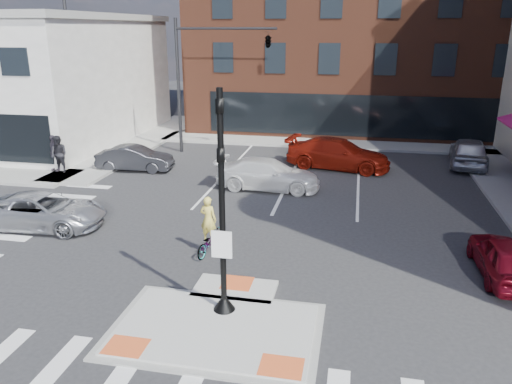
% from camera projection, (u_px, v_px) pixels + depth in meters
% --- Properties ---
extents(ground, '(120.00, 120.00, 0.00)m').
position_uv_depth(ground, '(221.00, 321.00, 13.30)').
color(ground, '#28282B').
rests_on(ground, ground).
extents(refuge_island, '(5.40, 4.65, 0.13)m').
position_uv_depth(refuge_island, '(218.00, 325.00, 13.04)').
color(refuge_island, gray).
rests_on(refuge_island, ground).
extents(sidewalk_nw, '(23.50, 20.50, 0.15)m').
position_uv_depth(sidewalk_nw, '(24.00, 154.00, 30.68)').
color(sidewalk_nw, gray).
rests_on(sidewalk_nw, ground).
extents(sidewalk_n, '(26.00, 3.00, 0.15)m').
position_uv_depth(sidewalk_n, '(352.00, 144.00, 33.18)').
color(sidewalk_n, gray).
rests_on(sidewalk_n, ground).
extents(building_n, '(24.40, 18.40, 15.50)m').
position_uv_depth(building_n, '(360.00, 23.00, 40.06)').
color(building_n, '#592B1C').
rests_on(building_n, ground).
extents(building_far_left, '(10.00, 12.00, 10.00)m').
position_uv_depth(building_far_left, '(301.00, 49.00, 60.88)').
color(building_far_left, slate).
rests_on(building_far_left, ground).
extents(building_far_right, '(12.00, 12.00, 12.00)m').
position_uv_depth(building_far_right, '(411.00, 40.00, 59.96)').
color(building_far_right, brown).
rests_on(building_far_right, ground).
extents(signal_pole, '(0.60, 0.60, 5.98)m').
position_uv_depth(signal_pole, '(223.00, 234.00, 12.93)').
color(signal_pole, black).
rests_on(signal_pole, refuge_island).
extents(mast_arm_signal, '(6.10, 2.24, 8.00)m').
position_uv_depth(mast_arm_signal, '(243.00, 50.00, 28.76)').
color(mast_arm_signal, black).
rests_on(mast_arm_signal, ground).
extents(silver_suv, '(4.98, 2.53, 1.35)m').
position_uv_depth(silver_suv, '(43.00, 211.00, 19.36)').
color(silver_suv, '#B6B8BE').
rests_on(silver_suv, ground).
extents(red_sedan, '(1.69, 3.94, 1.33)m').
position_uv_depth(red_sedan, '(506.00, 257.00, 15.46)').
color(red_sedan, maroon).
rests_on(red_sedan, ground).
extents(white_pickup, '(5.06, 2.16, 1.45)m').
position_uv_depth(white_pickup, '(268.00, 174.00, 24.02)').
color(white_pickup, silver).
rests_on(white_pickup, ground).
extents(bg_car_dark, '(4.19, 1.74, 1.35)m').
position_uv_depth(bg_car_dark, '(135.00, 158.00, 27.15)').
color(bg_car_dark, '#27282C').
rests_on(bg_car_dark, ground).
extents(bg_car_silver, '(2.61, 5.08, 1.65)m').
position_uv_depth(bg_car_silver, '(469.00, 152.00, 27.95)').
color(bg_car_silver, silver).
rests_on(bg_car_silver, ground).
extents(bg_car_red, '(6.02, 3.36, 1.65)m').
position_uv_depth(bg_car_red, '(338.00, 154.00, 27.49)').
color(bg_car_red, maroon).
rests_on(bg_car_red, ground).
extents(cyclist, '(0.87, 1.70, 2.08)m').
position_uv_depth(cyclist, '(209.00, 235.00, 17.07)').
color(cyclist, '#3F3F44').
rests_on(cyclist, ground).
extents(pedestrian_a, '(1.08, 0.92, 1.95)m').
position_uv_depth(pedestrian_a, '(59.00, 154.00, 26.16)').
color(pedestrian_a, black).
rests_on(pedestrian_a, sidewalk_nw).
extents(pedestrian_b, '(1.21, 0.67, 1.95)m').
position_uv_depth(pedestrian_b, '(54.00, 153.00, 26.47)').
color(pedestrian_b, '#37323D').
rests_on(pedestrian_b, sidewalk_nw).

